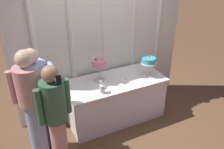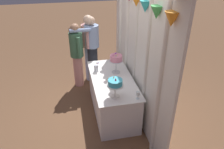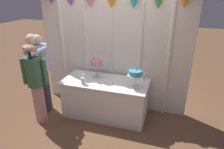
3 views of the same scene
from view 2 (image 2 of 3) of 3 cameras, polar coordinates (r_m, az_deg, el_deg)
ground_plane at (r=4.65m, az=-1.18°, el=-9.51°), size 24.00×24.00×0.00m
draped_curtain at (r=4.08m, az=6.46°, el=6.73°), size 3.22×0.18×2.55m
cake_table at (r=4.43m, az=0.04°, el=-5.40°), size 1.72×0.80×0.78m
cake_display_nearleft at (r=4.30m, az=1.09°, el=4.19°), size 0.29×0.29×0.43m
cake_display_nearright at (r=3.55m, az=0.84°, el=-2.38°), size 0.29×0.29×0.38m
wine_glass at (r=3.62m, az=6.94°, el=-5.12°), size 0.06×0.06×0.14m
flower_vase at (r=4.45m, az=-4.20°, el=1.80°), size 0.09×0.11×0.21m
tealight_far_left at (r=4.16m, az=-1.24°, el=-1.33°), size 0.04×0.04×0.03m
tealight_near_left at (r=4.05m, az=-0.28°, el=-2.27°), size 0.04×0.04×0.04m
guest_girl_blue_dress at (r=5.29m, az=-5.39°, el=7.16°), size 0.51×0.72×1.68m
guest_man_dark_suit at (r=5.36m, az=-6.02°, el=7.46°), size 0.51×0.44×1.70m
guest_man_pink_jacket at (r=5.16m, az=-9.33°, el=5.64°), size 0.47×0.38×1.58m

